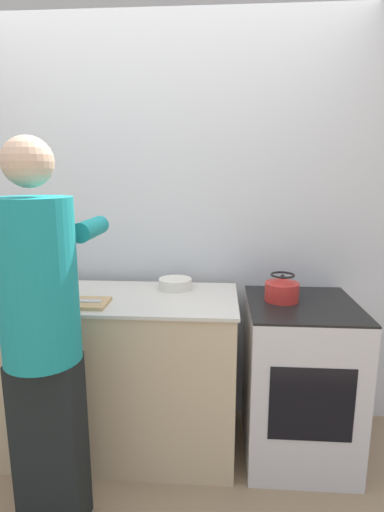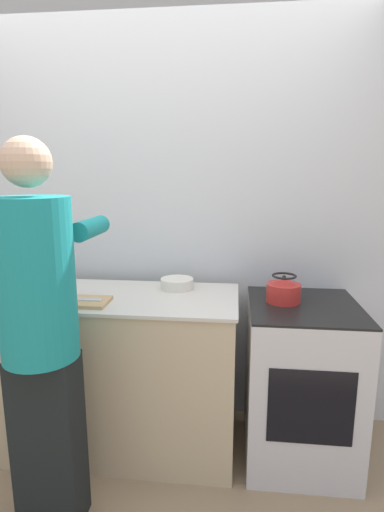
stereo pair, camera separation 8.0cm
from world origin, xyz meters
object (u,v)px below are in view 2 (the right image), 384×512
kettle (283,290)px  canister_jar (29,276)px  oven (300,381)px  cutting_board (74,301)px  person (41,327)px  bowl_prep (177,283)px  knife (80,299)px

kettle → canister_jar: canister_jar is taller
oven → cutting_board: 1.31m
person → cutting_board: person is taller
cutting_board → canister_jar: bearing=152.1°
canister_jar → kettle: bearing=1.6°
bowl_prep → knife: bearing=-144.9°
knife → bowl_prep: size_ratio=1.12×
person → canister_jar: 0.67m
person → cutting_board: size_ratio=4.79×
oven → cutting_board: cutting_board is taller
oven → person: (-1.19, -0.57, 0.49)m
cutting_board → kettle: kettle is taller
cutting_board → kettle: size_ratio=1.95×
cutting_board → knife: knife is taller
knife → cutting_board: bearing=178.2°
bowl_prep → canister_jar: bearing=-170.0°
oven → canister_jar: (-1.54, -0.00, 0.56)m
oven → bowl_prep: 0.88m
kettle → bowl_prep: size_ratio=0.96×
knife → canister_jar: (-0.37, 0.18, 0.07)m
person → canister_jar: bearing=121.6°
kettle → canister_jar: bearing=-178.4°
canister_jar → knife: bearing=-25.9°
kettle → bowl_prep: bearing=170.0°
canister_jar → person: bearing=-58.4°
knife → bowl_prep: bearing=34.0°
cutting_board → bowl_prep: bearing=33.3°
person → bowl_prep: size_ratio=8.99×
person → canister_jar: size_ratio=10.00×
person → canister_jar: person is taller
cutting_board → bowl_prep: bowl_prep is taller
cutting_board → canister_jar: 0.39m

